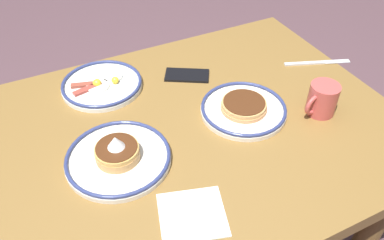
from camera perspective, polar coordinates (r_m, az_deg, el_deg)
The scene contains 8 objects.
dining_table at distance 1.18m, azimuth -2.91°, elevation -5.71°, with size 1.32×0.91×0.74m.
plate_near_main at distance 1.17m, azimuth 7.44°, elevation 1.68°, with size 0.25×0.25×0.04m.
plate_center_pancakes at distance 1.29m, azimuth -12.85°, elevation 5.03°, with size 0.26×0.26×0.04m.
plate_far_companion at distance 1.04m, azimuth -10.60°, elevation -5.18°, with size 0.27×0.27×0.09m.
coffee_mug at distance 1.20m, azimuth 18.22°, elevation 2.89°, with size 0.12×0.09×0.10m.
cell_phone at distance 1.32m, azimuth -0.73°, elevation 6.46°, with size 0.14×0.07×0.01m, color black.
paper_napkin at distance 0.92m, azimuth 0.03°, elevation -13.48°, with size 0.15×0.14×0.00m, color white.
butter_knife at distance 1.45m, azimuth 17.60°, elevation 7.89°, with size 0.22×0.10×0.01m.
Camera 1 is at (0.30, 0.75, 1.50)m, focal length 37.03 mm.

